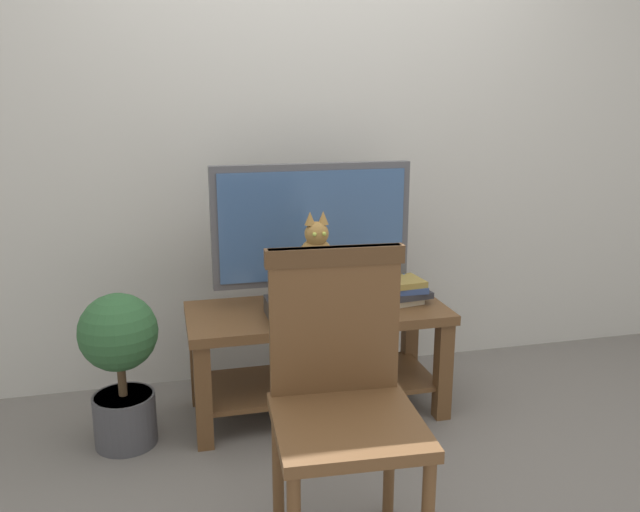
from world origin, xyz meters
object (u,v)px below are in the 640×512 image
media_box (315,309)px  cat (315,268)px  wooden_chair (342,384)px  tv (312,230)px  tv_stand (317,340)px  potted_plant (120,361)px  book_stack (402,290)px

media_box → cat: (0.00, -0.01, 0.19)m
media_box → wooden_chair: (-0.10, -0.80, 0.02)m
tv → cat: bearing=-99.9°
cat → tv_stand: bearing=72.8°
cat → wooden_chair: size_ratio=0.41×
tv_stand → wooden_chair: size_ratio=1.19×
cat → potted_plant: 0.91m
wooden_chair → book_stack: (0.55, 0.91, -0.00)m
wooden_chair → tv: bearing=82.0°
tv → wooden_chair: (-0.14, -1.01, -0.29)m
media_box → potted_plant: (-0.84, 0.02, -0.17)m
cat → wooden_chair: bearing=-97.5°
cat → wooden_chair: 0.81m
potted_plant → media_box: bearing=-1.6°
tv → book_stack: (0.41, -0.11, -0.29)m
tv → book_stack: tv is taller
tv_stand → media_box: media_box is taller
media_box → potted_plant: size_ratio=0.61×
media_box → cat: 0.19m
tv_stand → cat: (-0.04, -0.13, 0.38)m
wooden_chair → media_box: bearing=82.7°
cat → wooden_chair: (-0.10, -0.79, -0.17)m
tv_stand → cat: 0.41m
tv → media_box: bearing=-100.8°
tv_stand → potted_plant: 0.88m
potted_plant → tv_stand: bearing=6.0°
tv_stand → wooden_chair: 0.95m
wooden_chair → book_stack: size_ratio=3.82×
media_box → tv: bearing=79.2°
media_box → potted_plant: bearing=178.4°
media_box → cat: cat is taller
cat → tv: bearing=80.1°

